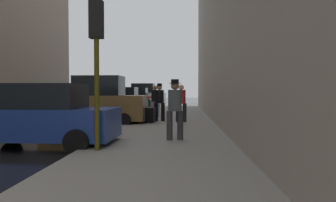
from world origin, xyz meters
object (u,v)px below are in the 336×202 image
(pedestrian_in_red_jacket, at_px, (181,101))
(rolling_suitcase, at_px, (150,115))
(pedestrian_with_beanie, at_px, (175,106))
(parked_dark_green_sedan, at_px, (119,103))
(parked_red_hatchback, at_px, (133,100))
(pedestrian_with_fedora, at_px, (159,100))
(parked_bronze_suv, at_px, (96,103))
(fire_hydrant, at_px, (143,111))
(pedestrian_in_jeans, at_px, (155,99))
(traffic_light, at_px, (97,42))
(parked_white_van, at_px, (142,96))
(parked_blue_sedan, at_px, (42,117))

(pedestrian_in_red_jacket, xyz_separation_m, rolling_suitcase, (-1.38, -0.32, -0.61))
(pedestrian_with_beanie, bearing_deg, pedestrian_in_red_jacket, 88.27)
(parked_dark_green_sedan, bearing_deg, parked_red_hatchback, 90.00)
(pedestrian_with_fedora, distance_m, rolling_suitcase, 1.04)
(parked_bronze_suv, xyz_separation_m, parked_red_hatchback, (0.00, 10.99, -0.18))
(pedestrian_in_red_jacket, bearing_deg, parked_bronze_suv, -175.95)
(pedestrian_with_fedora, bearing_deg, fire_hydrant, 117.90)
(parked_red_hatchback, bearing_deg, pedestrian_in_jeans, -73.07)
(traffic_light, height_order, pedestrian_with_beanie, traffic_light)
(traffic_light, height_order, pedestrian_with_fedora, traffic_light)
(pedestrian_with_fedora, xyz_separation_m, pedestrian_in_red_jacket, (1.02, -0.41, -0.03))
(parked_red_hatchback, relative_size, fire_hydrant, 6.01)
(parked_bronze_suv, relative_size, parked_dark_green_sedan, 1.10)
(pedestrian_in_jeans, bearing_deg, pedestrian_with_beanie, -81.11)
(parked_white_van, relative_size, rolling_suitcase, 4.49)
(pedestrian_in_jeans, bearing_deg, fire_hydrant, -150.96)
(parked_blue_sedan, distance_m, pedestrian_with_fedora, 7.03)
(rolling_suitcase, bearing_deg, pedestrian_with_fedora, 64.04)
(traffic_light, distance_m, pedestrian_with_beanie, 3.03)
(pedestrian_with_fedora, height_order, pedestrian_with_beanie, same)
(parked_blue_sedan, distance_m, parked_white_van, 22.31)
(parked_white_van, distance_m, rolling_suitcase, 16.80)
(parked_red_hatchback, bearing_deg, parked_bronze_suv, -90.00)
(traffic_light, xyz_separation_m, rolling_suitcase, (0.63, 6.81, -2.27))
(fire_hydrant, xyz_separation_m, pedestrian_in_jeans, (0.63, 0.35, 0.61))
(parked_red_hatchback, distance_m, pedestrian_in_red_jacket, 11.39)
(parked_bronze_suv, bearing_deg, pedestrian_in_red_jacket, 4.05)
(parked_dark_green_sedan, height_order, parked_red_hatchback, same)
(parked_bronze_suv, relative_size, parked_white_van, 0.99)
(parked_dark_green_sedan, xyz_separation_m, parked_red_hatchback, (-0.00, 5.79, 0.00))
(pedestrian_with_fedora, relative_size, rolling_suitcase, 1.71)
(parked_bronze_suv, height_order, traffic_light, traffic_light)
(traffic_light, height_order, pedestrian_in_jeans, traffic_light)
(parked_dark_green_sedan, relative_size, fire_hydrant, 6.00)
(fire_hydrant, height_order, rolling_suitcase, rolling_suitcase)
(parked_bronze_suv, xyz_separation_m, parked_white_van, (-0.00, 16.56, 0.00))
(pedestrian_in_jeans, bearing_deg, parked_blue_sedan, -105.59)
(parked_blue_sedan, relative_size, pedestrian_with_fedora, 2.40)
(fire_hydrant, xyz_separation_m, rolling_suitcase, (0.68, -2.68, -0.01))
(parked_white_van, xyz_separation_m, fire_hydrant, (1.80, -13.92, -0.54))
(parked_red_hatchback, xyz_separation_m, rolling_suitcase, (2.48, -11.03, -0.36))
(pedestrian_in_red_jacket, bearing_deg, fire_hydrant, 131.08)
(traffic_light, xyz_separation_m, pedestrian_in_red_jacket, (2.01, 7.14, -1.65))
(parked_bronze_suv, relative_size, parked_red_hatchback, 1.09)
(parked_red_hatchback, bearing_deg, pedestrian_with_beanie, -77.04)
(parked_dark_green_sedan, xyz_separation_m, traffic_light, (1.85, -12.06, 1.91))
(parked_dark_green_sedan, xyz_separation_m, pedestrian_in_jeans, (2.44, -2.21, 0.26))
(pedestrian_with_fedora, height_order, rolling_suitcase, pedestrian_with_fedora)
(parked_red_hatchback, height_order, pedestrian_with_fedora, pedestrian_with_fedora)
(pedestrian_in_red_jacket, xyz_separation_m, pedestrian_with_beanie, (-0.16, -5.37, 0.03))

